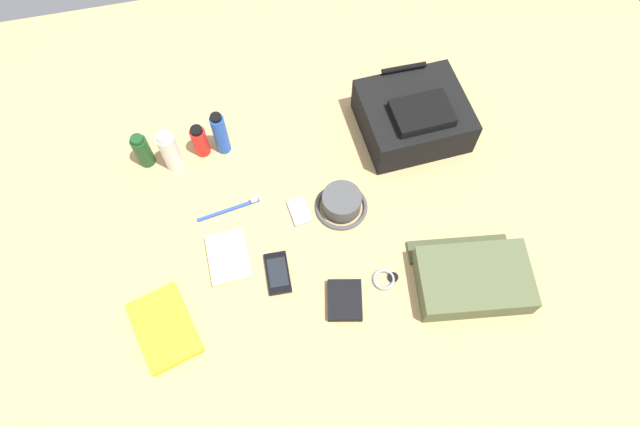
{
  "coord_description": "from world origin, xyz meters",
  "views": [
    {
      "loc": [
        -0.16,
        -0.68,
        1.41
      ],
      "look_at": [
        0.0,
        0.0,
        0.04
      ],
      "focal_mm": 30.72,
      "sensor_mm": 36.0,
      "label": 1
    }
  ],
  "objects_px": {
    "sunscreen_spray": "(200,141)",
    "wallet": "(345,300)",
    "media_player": "(299,212)",
    "shampoo_bottle": "(143,151)",
    "toothpaste_tube": "(170,151)",
    "deodorant_spray": "(220,134)",
    "toiletry_pouch": "(473,278)",
    "cell_phone": "(278,273)",
    "paperback_novel": "(165,328)",
    "bucket_hat": "(342,203)",
    "wristwatch": "(385,279)",
    "toothbrush": "(232,208)",
    "notepad": "(228,257)",
    "backpack": "(413,116)"
  },
  "relations": [
    {
      "from": "shampoo_bottle",
      "to": "notepad",
      "type": "distance_m",
      "value": 0.42
    },
    {
      "from": "wristwatch",
      "to": "toothbrush",
      "type": "distance_m",
      "value": 0.48
    },
    {
      "from": "backpack",
      "to": "bucket_hat",
      "type": "distance_m",
      "value": 0.36
    },
    {
      "from": "deodorant_spray",
      "to": "cell_phone",
      "type": "height_order",
      "value": "deodorant_spray"
    },
    {
      "from": "backpack",
      "to": "paperback_novel",
      "type": "height_order",
      "value": "backpack"
    },
    {
      "from": "sunscreen_spray",
      "to": "wallet",
      "type": "relative_size",
      "value": 1.04
    },
    {
      "from": "sunscreen_spray",
      "to": "media_player",
      "type": "xyz_separation_m",
      "value": [
        0.24,
        -0.27,
        -0.05
      ]
    },
    {
      "from": "backpack",
      "to": "toothpaste_tube",
      "type": "xyz_separation_m",
      "value": [
        -0.73,
        0.03,
        0.01
      ]
    },
    {
      "from": "sunscreen_spray",
      "to": "cell_phone",
      "type": "distance_m",
      "value": 0.47
    },
    {
      "from": "wallet",
      "to": "wristwatch",
      "type": "bearing_deg",
      "value": 28.6
    },
    {
      "from": "toothpaste_tube",
      "to": "deodorant_spray",
      "type": "xyz_separation_m",
      "value": [
        0.15,
        0.02,
        0.01
      ]
    },
    {
      "from": "toothpaste_tube",
      "to": "sunscreen_spray",
      "type": "distance_m",
      "value": 0.09
    },
    {
      "from": "toiletry_pouch",
      "to": "cell_phone",
      "type": "relative_size",
      "value": 2.61
    },
    {
      "from": "media_player",
      "to": "toothbrush",
      "type": "bearing_deg",
      "value": 164.32
    },
    {
      "from": "notepad",
      "to": "wallet",
      "type": "bearing_deg",
      "value": -35.29
    },
    {
      "from": "toothpaste_tube",
      "to": "paperback_novel",
      "type": "height_order",
      "value": "toothpaste_tube"
    },
    {
      "from": "toothpaste_tube",
      "to": "sunscreen_spray",
      "type": "height_order",
      "value": "toothpaste_tube"
    },
    {
      "from": "deodorant_spray",
      "to": "bucket_hat",
      "type": "bearing_deg",
      "value": -42.86
    },
    {
      "from": "toiletry_pouch",
      "to": "toothpaste_tube",
      "type": "height_order",
      "value": "toothpaste_tube"
    },
    {
      "from": "toiletry_pouch",
      "to": "deodorant_spray",
      "type": "height_order",
      "value": "deodorant_spray"
    },
    {
      "from": "wristwatch",
      "to": "notepad",
      "type": "bearing_deg",
      "value": 158.68
    },
    {
      "from": "sunscreen_spray",
      "to": "deodorant_spray",
      "type": "xyz_separation_m",
      "value": [
        0.06,
        -0.01,
        0.02
      ]
    },
    {
      "from": "wristwatch",
      "to": "toothbrush",
      "type": "relative_size",
      "value": 0.38
    },
    {
      "from": "toothbrush",
      "to": "notepad",
      "type": "relative_size",
      "value": 1.24
    },
    {
      "from": "cell_phone",
      "to": "shampoo_bottle",
      "type": "bearing_deg",
      "value": 125.29
    },
    {
      "from": "wallet",
      "to": "backpack",
      "type": "bearing_deg",
      "value": 68.49
    },
    {
      "from": "toiletry_pouch",
      "to": "bucket_hat",
      "type": "relative_size",
      "value": 2.09
    },
    {
      "from": "toiletry_pouch",
      "to": "wallet",
      "type": "xyz_separation_m",
      "value": [
        -0.34,
        0.02,
        -0.02
      ]
    },
    {
      "from": "deodorant_spray",
      "to": "media_player",
      "type": "relative_size",
      "value": 1.83
    },
    {
      "from": "toiletry_pouch",
      "to": "wristwatch",
      "type": "bearing_deg",
      "value": 165.14
    },
    {
      "from": "backpack",
      "to": "toiletry_pouch",
      "type": "xyz_separation_m",
      "value": [
        0.01,
        -0.52,
        -0.03
      ]
    },
    {
      "from": "paperback_novel",
      "to": "notepad",
      "type": "distance_m",
      "value": 0.25
    },
    {
      "from": "paperback_novel",
      "to": "media_player",
      "type": "bearing_deg",
      "value": 32.16
    },
    {
      "from": "cell_phone",
      "to": "paperback_novel",
      "type": "bearing_deg",
      "value": -164.65
    },
    {
      "from": "toothpaste_tube",
      "to": "sunscreen_spray",
      "type": "relative_size",
      "value": 1.31
    },
    {
      "from": "shampoo_bottle",
      "to": "sunscreen_spray",
      "type": "bearing_deg",
      "value": -0.38
    },
    {
      "from": "cell_phone",
      "to": "media_player",
      "type": "relative_size",
      "value": 1.37
    },
    {
      "from": "deodorant_spray",
      "to": "toothpaste_tube",
      "type": "bearing_deg",
      "value": -171.14
    },
    {
      "from": "deodorant_spray",
      "to": "cell_phone",
      "type": "bearing_deg",
      "value": -79.36
    },
    {
      "from": "deodorant_spray",
      "to": "paperback_novel",
      "type": "bearing_deg",
      "value": -113.74
    },
    {
      "from": "shampoo_bottle",
      "to": "deodorant_spray",
      "type": "relative_size",
      "value": 0.74
    },
    {
      "from": "wallet",
      "to": "notepad",
      "type": "height_order",
      "value": "wallet"
    },
    {
      "from": "bucket_hat",
      "to": "toothpaste_tube",
      "type": "distance_m",
      "value": 0.52
    },
    {
      "from": "paperback_novel",
      "to": "wallet",
      "type": "xyz_separation_m",
      "value": [
        0.47,
        -0.03,
        -0.0
      ]
    },
    {
      "from": "toothbrush",
      "to": "wristwatch",
      "type": "bearing_deg",
      "value": -39.53
    },
    {
      "from": "bucket_hat",
      "to": "wristwatch",
      "type": "height_order",
      "value": "bucket_hat"
    },
    {
      "from": "paperback_novel",
      "to": "toothbrush",
      "type": "distance_m",
      "value": 0.38
    },
    {
      "from": "shampoo_bottle",
      "to": "paperback_novel",
      "type": "height_order",
      "value": "shampoo_bottle"
    },
    {
      "from": "backpack",
      "to": "media_player",
      "type": "bearing_deg",
      "value": -152.27
    },
    {
      "from": "deodorant_spray",
      "to": "media_player",
      "type": "bearing_deg",
      "value": -56.23
    }
  ]
}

